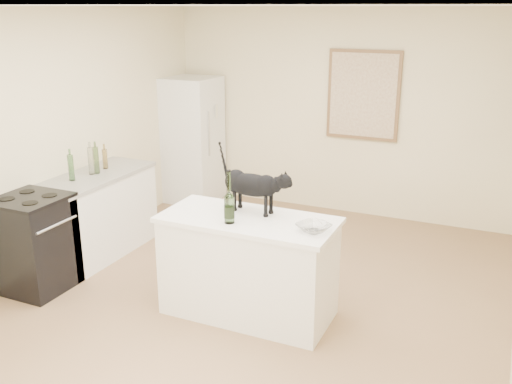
{
  "coord_description": "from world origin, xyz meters",
  "views": [
    {
      "loc": [
        2.03,
        -4.29,
        2.6
      ],
      "look_at": [
        0.15,
        -0.15,
        1.12
      ],
      "focal_mm": 40.29,
      "sensor_mm": 36.0,
      "label": 1
    }
  ],
  "objects_px": {
    "wine_bottle": "(229,200)",
    "glass_bowl": "(314,228)",
    "stove": "(34,244)",
    "fridge": "(192,140)",
    "black_cat": "(252,188)"
  },
  "relations": [
    {
      "from": "stove",
      "to": "wine_bottle",
      "type": "relative_size",
      "value": 2.26
    },
    {
      "from": "stove",
      "to": "glass_bowl",
      "type": "distance_m",
      "value": 2.72
    },
    {
      "from": "glass_bowl",
      "to": "stove",
      "type": "bearing_deg",
      "value": -172.8
    },
    {
      "from": "black_cat",
      "to": "wine_bottle",
      "type": "height_order",
      "value": "black_cat"
    },
    {
      "from": "glass_bowl",
      "to": "wine_bottle",
      "type": "bearing_deg",
      "value": -171.46
    },
    {
      "from": "black_cat",
      "to": "wine_bottle",
      "type": "xyz_separation_m",
      "value": [
        -0.05,
        -0.32,
        -0.02
      ]
    },
    {
      "from": "wine_bottle",
      "to": "glass_bowl",
      "type": "distance_m",
      "value": 0.72
    },
    {
      "from": "wine_bottle",
      "to": "glass_bowl",
      "type": "xyz_separation_m",
      "value": [
        0.69,
        0.1,
        -0.17
      ]
    },
    {
      "from": "stove",
      "to": "fridge",
      "type": "xyz_separation_m",
      "value": [
        0.0,
        2.95,
        0.4
      ]
    },
    {
      "from": "fridge",
      "to": "wine_bottle",
      "type": "bearing_deg",
      "value": -54.22
    },
    {
      "from": "black_cat",
      "to": "glass_bowl",
      "type": "distance_m",
      "value": 0.7
    },
    {
      "from": "stove",
      "to": "black_cat",
      "type": "height_order",
      "value": "black_cat"
    },
    {
      "from": "wine_bottle",
      "to": "glass_bowl",
      "type": "height_order",
      "value": "wine_bottle"
    },
    {
      "from": "fridge",
      "to": "glass_bowl",
      "type": "height_order",
      "value": "fridge"
    },
    {
      "from": "stove",
      "to": "black_cat",
      "type": "distance_m",
      "value": 2.19
    }
  ]
}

